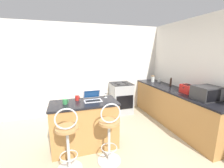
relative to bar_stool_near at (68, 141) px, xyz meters
The scene contains 17 objects.
ground_plane 0.88m from the bar_stool_near, ahead, with size 20.00×20.00×0.00m, color #BCAD8E.
wall_back 2.52m from the bar_stool_near, 72.68° to the left, with size 12.00×0.06×2.60m.
wall_right 3.04m from the bar_stool_near, ahead, with size 0.06×12.00×2.60m.
breakfast_bar 0.65m from the bar_stool_near, 59.39° to the left, with size 1.24×0.61×0.91m.
counter_right 2.74m from the bar_stool_near, 17.98° to the left, with size 0.62×2.84×0.91m.
bar_stool_near is the anchor object (origin of this frame).
bar_stool_far 0.65m from the bar_stool_near, ahead, with size 0.40×0.40×1.07m.
laptop 0.92m from the bar_stool_near, 51.24° to the left, with size 0.33×0.27×0.20m.
microwave 2.67m from the bar_stool_near, ahead, with size 0.44×0.39×0.27m.
toaster 2.73m from the bar_stool_near, 10.47° to the left, with size 0.23×0.29×0.19m.
stove_range 2.51m from the bar_stool_near, 50.39° to the left, with size 0.60×0.61×0.92m.
mug_white 3.31m from the bar_stool_near, 32.16° to the left, with size 0.10×0.08×0.09m.
storage_jar 3.22m from the bar_stool_near, 35.23° to the left, with size 0.11×0.11×0.19m.
pepper_mill 3.04m from the bar_stool_near, 23.39° to the left, with size 0.05×0.05×0.23m.
mug_red 0.86m from the bar_stool_near, 72.76° to the left, with size 0.09×0.07×0.09m.
mug_green 0.71m from the bar_stool_near, 90.43° to the left, with size 0.10×0.08×0.09m.
wine_glass_short 1.17m from the bar_stool_near, 41.65° to the left, with size 0.07×0.07×0.15m.
Camera 1 is at (-0.68, -2.07, 1.84)m, focal length 24.00 mm.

